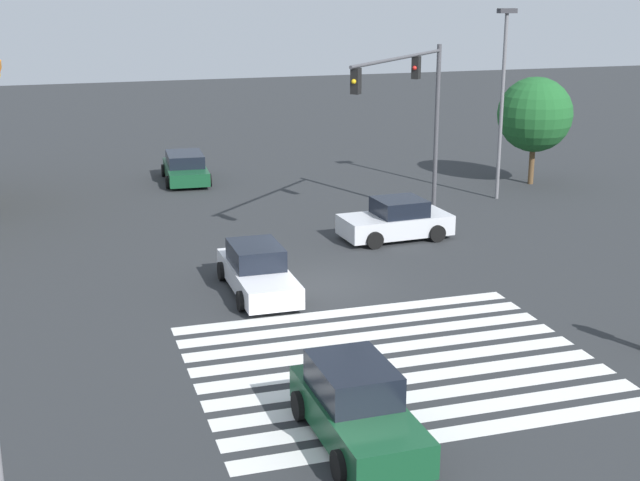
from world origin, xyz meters
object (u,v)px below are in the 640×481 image
object	(u,v)px
car_3	(396,221)
tree_corner_b	(535,115)
car_1	(257,271)
car_4	(185,168)
street_light_pole_a	(503,88)
car_5	(356,407)
traffic_signal_mast	(415,99)

from	to	relation	value
car_3	tree_corner_b	distance (m)	12.19
car_1	car_4	size ratio (longest dim) A/B	1.03
car_4	tree_corner_b	world-z (taller)	tree_corner_b
tree_corner_b	car_4	bearing A→B (deg)	160.73
car_3	street_light_pole_a	distance (m)	9.20
car_4	car_3	bearing A→B (deg)	29.57
car_3	car_5	xyz separation A→B (m)	(-6.59, -14.09, 0.06)
car_4	street_light_pole_a	bearing A→B (deg)	62.39
car_4	car_5	bearing A→B (deg)	2.39
car_1	car_4	xyz separation A→B (m)	(0.38, 16.64, -0.01)
car_5	tree_corner_b	size ratio (longest dim) A/B	0.86
car_4	street_light_pole_a	xyz separation A→B (m)	(12.74, -7.73, 4.28)
car_4	car_5	distance (m)	26.46
car_3	street_light_pole_a	xyz separation A→B (m)	(6.73, 4.63, 4.24)
traffic_signal_mast	tree_corner_b	bearing A→B (deg)	168.62
traffic_signal_mast	street_light_pole_a	distance (m)	6.62
car_3	tree_corner_b	bearing A→B (deg)	-148.33
car_5	car_4	bearing A→B (deg)	177.72
car_4	tree_corner_b	size ratio (longest dim) A/B	0.90
car_5	tree_corner_b	world-z (taller)	tree_corner_b
car_5	street_light_pole_a	bearing A→B (deg)	143.54
street_light_pole_a	tree_corner_b	distance (m)	4.06
car_4	car_5	world-z (taller)	car_5
traffic_signal_mast	car_4	xyz separation A→B (m)	(-7.13, 11.23, -4.41)
street_light_pole_a	tree_corner_b	xyz separation A→B (m)	(3.00, 2.23, -1.60)
car_5	tree_corner_b	bearing A→B (deg)	141.05
street_light_pole_a	car_5	bearing A→B (deg)	-125.41
traffic_signal_mast	car_5	distance (m)	17.60
traffic_signal_mast	car_1	world-z (taller)	traffic_signal_mast
car_5	car_1	bearing A→B (deg)	177.81
car_5	car_3	bearing A→B (deg)	153.91
car_4	street_light_pole_a	distance (m)	15.50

